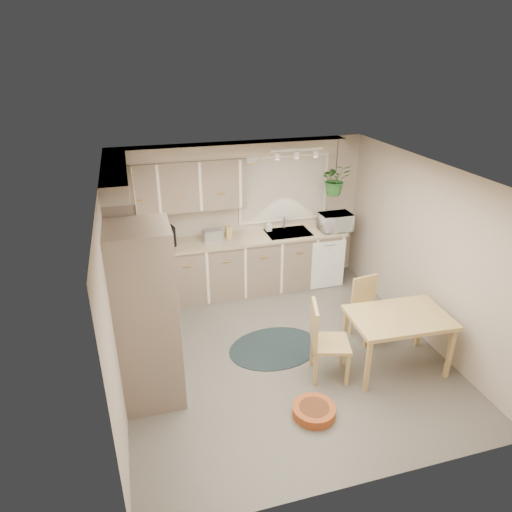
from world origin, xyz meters
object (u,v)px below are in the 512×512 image
dining_table (396,341)px  chair_back (371,310)px  chair_left (331,341)px  pet_bed (314,411)px  braided_rug (275,348)px  microwave (335,220)px

dining_table → chair_back: size_ratio=1.37×
chair_left → pet_bed: bearing=-20.3°
braided_rug → pet_bed: (0.04, -1.28, 0.05)m
microwave → dining_table: bearing=-96.2°
dining_table → chair_back: bearing=89.3°
chair_left → braided_rug: bearing=-129.9°
braided_rug → microwave: size_ratio=2.43×
braided_rug → chair_back: bearing=-4.8°
dining_table → pet_bed: bearing=-158.1°
pet_bed → microwave: (1.50, 2.87, 1.06)m
chair_left → braided_rug: chair_left is taller
pet_bed → microwave: size_ratio=0.92×
chair_back → pet_bed: bearing=34.0°
dining_table → braided_rug: size_ratio=0.94×
chair_left → braided_rug: size_ratio=0.78×
braided_rug → pet_bed: size_ratio=2.64×
chair_left → microwave: 2.60m
dining_table → microwave: 2.48m
chair_left → microwave: size_ratio=1.91×
chair_back → microwave: 1.84m
chair_back → pet_bed: 1.78m
chair_back → microwave: bearing=-105.3°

